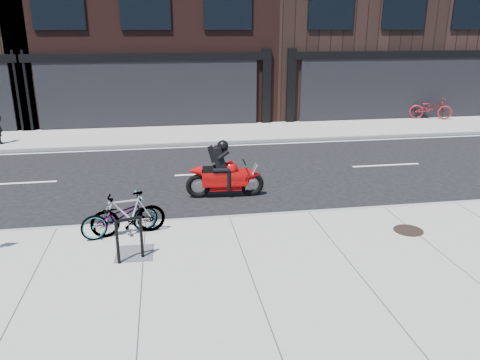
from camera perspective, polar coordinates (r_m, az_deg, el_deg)
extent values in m
plane|color=black|center=(13.26, -2.51, -1.79)|extent=(120.00, 120.00, 0.00)
cube|color=gray|center=(8.74, 1.58, -12.47)|extent=(60.00, 6.00, 0.13)
cube|color=gray|center=(20.67, -5.14, 5.63)|extent=(60.00, 3.50, 0.13)
cylinder|color=black|center=(9.37, -14.71, -7.43)|extent=(0.06, 0.06, 0.88)
cylinder|color=black|center=(9.49, -11.92, -6.86)|extent=(0.06, 0.06, 0.88)
cylinder|color=black|center=(9.25, -13.50, -4.69)|extent=(0.47, 0.24, 0.06)
imported|color=gray|center=(10.60, -14.47, -4.30)|extent=(1.79, 1.07, 0.89)
imported|color=gray|center=(10.57, -13.50, -4.04)|extent=(1.68, 0.73, 0.98)
torus|color=black|center=(13.08, 1.42, -0.50)|extent=(0.70, 0.18, 0.69)
torus|color=black|center=(12.98, -5.10, -0.73)|extent=(0.70, 0.18, 0.69)
cube|color=#9D0707|center=(12.94, -1.88, 0.26)|extent=(1.28, 0.46, 0.40)
cone|color=#9D0707|center=(13.01, 1.61, 0.64)|extent=(0.50, 0.49, 0.46)
sphere|color=#9D0707|center=(12.87, -1.19, 1.43)|extent=(0.42, 0.42, 0.42)
cube|color=black|center=(12.85, -3.29, 1.28)|extent=(0.59, 0.32, 0.13)
cylinder|color=silver|center=(13.17, -4.43, -0.53)|extent=(0.58, 0.12, 0.09)
cube|color=black|center=(12.76, -2.66, 2.83)|extent=(0.43, 0.40, 0.62)
cube|color=black|center=(12.73, -3.42, 3.17)|extent=(0.26, 0.33, 0.42)
sphere|color=black|center=(12.69, -2.11, 4.21)|extent=(0.30, 0.30, 0.30)
imported|color=maroon|center=(25.41, 22.23, 8.09)|extent=(2.16, 1.39, 1.07)
cylinder|color=black|center=(11.30, 19.84, -5.80)|extent=(0.80, 0.80, 0.02)
cube|color=#515053|center=(9.87, -12.72, -8.70)|extent=(0.77, 0.77, 0.02)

